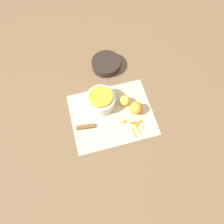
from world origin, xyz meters
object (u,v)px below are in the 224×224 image
at_px(orange_left, 136,108).
at_px(lemon, 125,101).
at_px(bowl_dark, 106,64).
at_px(bowl_speckled, 101,100).
at_px(knife, 92,126).

xyz_separation_m(orange_left, lemon, (-0.04, 0.06, -0.01)).
distance_m(orange_left, lemon, 0.08).
bearing_deg(bowl_dark, orange_left, -76.76).
xyz_separation_m(bowl_speckled, orange_left, (0.17, -0.09, -0.01)).
bearing_deg(bowl_speckled, lemon, -13.36).
xyz_separation_m(bowl_dark, orange_left, (0.08, -0.33, 0.02)).
distance_m(bowl_speckled, lemon, 0.13).
bearing_deg(lemon, bowl_speckled, 166.64).
bearing_deg(orange_left, bowl_dark, 103.24).
relative_size(knife, lemon, 4.51).
bearing_deg(lemon, bowl_dark, 97.20).
height_order(bowl_dark, lemon, lemon).
bearing_deg(knife, bowl_speckled, 62.92).
bearing_deg(bowl_dark, knife, -115.32).
bearing_deg(orange_left, bowl_speckled, 151.68).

